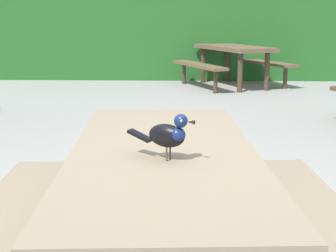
{
  "coord_description": "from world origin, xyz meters",
  "views": [
    {
      "loc": [
        0.03,
        -2.03,
        1.28
      ],
      "look_at": [
        -0.04,
        -0.03,
        0.84
      ],
      "focal_mm": 53.68,
      "sensor_mm": 36.0,
      "label": 1
    }
  ],
  "objects": [
    {
      "name": "picnic_table_far_centre",
      "position": [
        0.91,
        7.24,
        0.56
      ],
      "size": [
        2.24,
        2.25,
        0.74
      ],
      "color": "brown",
      "rests_on": "ground"
    },
    {
      "name": "picnic_table_foreground",
      "position": [
        -0.06,
        -0.03,
        0.56
      ],
      "size": [
        1.78,
        1.84,
        0.74
      ],
      "color": "#84725B",
      "rests_on": "ground"
    },
    {
      "name": "bird_grackle",
      "position": [
        -0.03,
        -0.18,
        0.84
      ],
      "size": [
        0.27,
        0.16,
        0.18
      ],
      "color": "black",
      "rests_on": "picnic_table_foreground"
    },
    {
      "name": "hedge_wall",
      "position": [
        0.0,
        8.79,
        1.07
      ],
      "size": [
        28.0,
        1.58,
        2.14
      ],
      "primitive_type": "cube",
      "color": "#235B23",
      "rests_on": "ground"
    }
  ]
}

